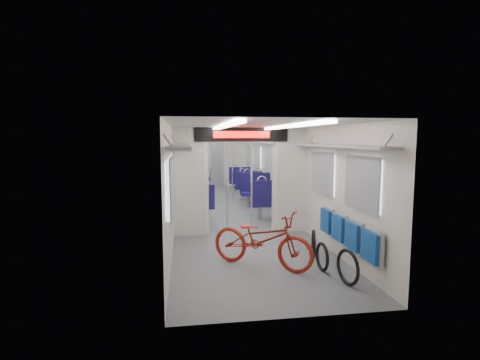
{
  "coord_description": "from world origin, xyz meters",
  "views": [
    {
      "loc": [
        -1.21,
        -9.99,
        2.07
      ],
      "look_at": [
        0.09,
        -1.27,
        1.09
      ],
      "focal_mm": 28.0,
      "sensor_mm": 36.0,
      "label": 1
    }
  ],
  "objects": [
    {
      "name": "carriage",
      "position": [
        0.0,
        -0.27,
        1.5
      ],
      "size": [
        12.0,
        12.02,
        2.31
      ],
      "color": "#515456",
      "rests_on": "ground"
    },
    {
      "name": "bicycle",
      "position": [
        0.01,
        -4.24,
        0.46
      ],
      "size": [
        1.76,
        1.53,
        0.92
      ],
      "primitive_type": "imported",
      "rotation": [
        0.0,
        0.0,
        0.93
      ],
      "color": "#9E2517",
      "rests_on": "ground"
    },
    {
      "name": "flip_bench",
      "position": [
        1.35,
        -4.45,
        0.58
      ],
      "size": [
        0.12,
        2.08,
        0.49
      ],
      "color": "gray",
      "rests_on": "carriage"
    },
    {
      "name": "bike_hoop_a",
      "position": [
        1.05,
        -5.17,
        0.24
      ],
      "size": [
        0.14,
        0.53,
        0.52
      ],
      "primitive_type": "torus",
      "rotation": [
        1.57,
        0.0,
        1.75
      ],
      "color": "black",
      "rests_on": "ground"
    },
    {
      "name": "bike_hoop_b",
      "position": [
        0.9,
        -4.57,
        0.2
      ],
      "size": [
        0.07,
        0.46,
        0.46
      ],
      "primitive_type": "torus",
      "rotation": [
        1.57,
        0.0,
        1.61
      ],
      "color": "black",
      "rests_on": "ground"
    },
    {
      "name": "bike_hoop_c",
      "position": [
        1.02,
        -3.84,
        0.21
      ],
      "size": [
        0.18,
        0.47,
        0.48
      ],
      "primitive_type": "torus",
      "rotation": [
        1.57,
        0.0,
        1.3
      ],
      "color": "black",
      "rests_on": "ground"
    },
    {
      "name": "seat_bay_near_left",
      "position": [
        -0.93,
        -0.08,
        0.52
      ],
      "size": [
        0.88,
        1.93,
        1.06
      ],
      "color": "#130E40",
      "rests_on": "ground"
    },
    {
      "name": "seat_bay_near_right",
      "position": [
        0.93,
        0.17,
        0.56
      ],
      "size": [
        0.94,
        2.21,
        1.14
      ],
      "color": "#130E40",
      "rests_on": "ground"
    },
    {
      "name": "seat_bay_far_left",
      "position": [
        -0.93,
        3.19,
        0.55
      ],
      "size": [
        0.93,
        2.14,
        1.12
      ],
      "color": "#130E40",
      "rests_on": "ground"
    },
    {
      "name": "seat_bay_far_right",
      "position": [
        0.93,
        3.3,
        0.53
      ],
      "size": [
        0.89,
        1.99,
        1.07
      ],
      "color": "#130E40",
      "rests_on": "ground"
    },
    {
      "name": "stanchion_near_left",
      "position": [
        -0.26,
        -1.67,
        1.15
      ],
      "size": [
        0.04,
        0.04,
        2.3
      ],
      "primitive_type": "cylinder",
      "color": "silver",
      "rests_on": "ground"
    },
    {
      "name": "stanchion_near_right",
      "position": [
        0.31,
        -1.59,
        1.15
      ],
      "size": [
        0.04,
        0.04,
        2.3
      ],
      "primitive_type": "cylinder",
      "color": "silver",
      "rests_on": "ground"
    },
    {
      "name": "stanchion_far_left",
      "position": [
        -0.39,
        2.07,
        1.15
      ],
      "size": [
        0.04,
        0.04,
        2.3
      ],
      "primitive_type": "cylinder",
      "color": "silver",
      "rests_on": "ground"
    },
    {
      "name": "stanchion_far_right",
      "position": [
        0.34,
        2.06,
        1.15
      ],
      "size": [
        0.04,
        0.04,
        2.3
      ],
      "primitive_type": "cylinder",
      "color": "silver",
      "rests_on": "ground"
    }
  ]
}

